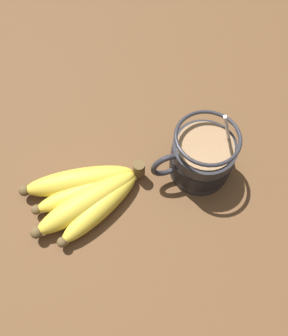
% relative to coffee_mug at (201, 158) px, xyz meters
% --- Properties ---
extents(table, '(1.33, 1.33, 0.04)m').
position_rel_coffee_mug_xyz_m(table, '(0.07, 0.03, -0.06)').
color(table, brown).
rests_on(table, ground).
extents(coffee_mug, '(0.16, 0.11, 0.15)m').
position_rel_coffee_mug_xyz_m(coffee_mug, '(0.00, 0.00, 0.00)').
color(coffee_mug, '#28282D').
rests_on(coffee_mug, table).
extents(banana_bunch, '(0.21, 0.14, 0.04)m').
position_rel_coffee_mug_xyz_m(banana_bunch, '(0.20, -0.01, -0.02)').
color(banana_bunch, brown).
rests_on(banana_bunch, table).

